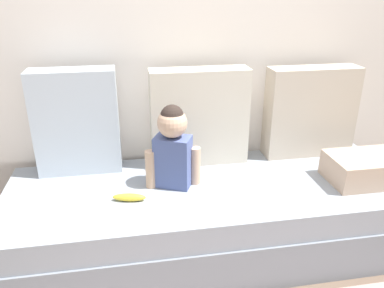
% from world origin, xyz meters
% --- Properties ---
extents(ground_plane, '(12.00, 12.00, 0.00)m').
position_xyz_m(ground_plane, '(0.00, 0.00, 0.00)').
color(ground_plane, brown).
extents(back_wall, '(5.48, 0.10, 2.28)m').
position_xyz_m(back_wall, '(0.00, 0.54, 1.14)').
color(back_wall, silver).
rests_on(back_wall, ground).
extents(couch, '(2.28, 0.82, 0.41)m').
position_xyz_m(couch, '(0.00, 0.00, 0.20)').
color(couch, gray).
rests_on(couch, ground).
extents(throw_pillow_left, '(0.47, 0.16, 0.60)m').
position_xyz_m(throw_pillow_left, '(-0.71, 0.31, 0.71)').
color(throw_pillow_left, '#B2BCC6').
rests_on(throw_pillow_left, couch).
extents(throw_pillow_center, '(0.58, 0.16, 0.58)m').
position_xyz_m(throw_pillow_center, '(0.00, 0.31, 0.70)').
color(throw_pillow_center, beige).
rests_on(throw_pillow_center, couch).
extents(throw_pillow_right, '(0.56, 0.16, 0.56)m').
position_xyz_m(throw_pillow_right, '(0.71, 0.31, 0.69)').
color(throw_pillow_right, '#C1B29E').
rests_on(throw_pillow_right, couch).
extents(toddler, '(0.30, 0.19, 0.46)m').
position_xyz_m(toddler, '(-0.20, 0.03, 0.64)').
color(toddler, '#4C5B93').
rests_on(toddler, couch).
extents(banana, '(0.18, 0.08, 0.04)m').
position_xyz_m(banana, '(-0.44, -0.10, 0.43)').
color(banana, yellow).
rests_on(banana, couch).
extents(folded_blanket, '(0.40, 0.28, 0.15)m').
position_xyz_m(folded_blanket, '(0.86, -0.10, 0.48)').
color(folded_blanket, tan).
rests_on(folded_blanket, couch).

